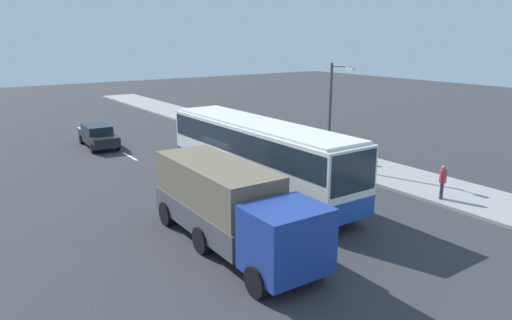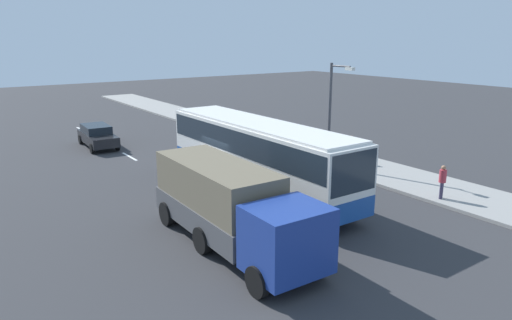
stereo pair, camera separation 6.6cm
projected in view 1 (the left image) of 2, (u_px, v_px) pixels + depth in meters
name	position (u px, v px, depth m)	size (l,w,h in m)	color
ground_plane	(227.00, 186.00, 23.59)	(120.00, 120.00, 0.00)	#333335
sidewalk_curb	(343.00, 161.00, 28.14)	(80.00, 4.00, 0.15)	gray
lane_centreline	(133.00, 158.00, 29.10)	(26.16, 0.16, 0.01)	white
coach_bus	(258.00, 150.00, 21.94)	(12.18, 2.75, 3.50)	#1E4C9E
cargo_truck	(230.00, 204.00, 16.46)	(8.31, 2.67, 2.89)	navy
car_black_sedan	(98.00, 135.00, 31.91)	(4.68, 2.03, 1.49)	black
pedestrian_near_curb	(443.00, 180.00, 21.10)	(0.32, 0.32, 1.57)	#38334C
pedestrian_at_crossing	(351.00, 147.00, 27.40)	(0.32, 0.32, 1.58)	brown
street_lamp	(333.00, 108.00, 25.71)	(1.70, 0.24, 5.82)	#47474C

